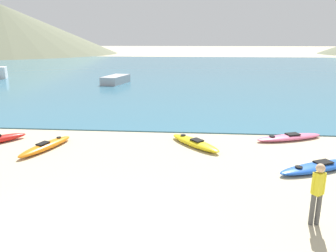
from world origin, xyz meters
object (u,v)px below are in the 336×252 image
kayak_on_sand_3 (319,167)px  kayak_on_sand_1 (195,143)px  person_near_foreground (318,190)px  kayak_on_sand_2 (289,137)px  kayak_on_sand_0 (46,146)px  moored_boat_2 (116,80)px

kayak_on_sand_3 → kayak_on_sand_1: bearing=152.1°
kayak_on_sand_1 → person_near_foreground: person_near_foreground is taller
kayak_on_sand_3 → person_near_foreground: (-1.43, -3.73, 0.82)m
kayak_on_sand_1 → kayak_on_sand_2: (4.46, 1.31, -0.02)m
kayak_on_sand_3 → kayak_on_sand_0: bearing=172.9°
kayak_on_sand_1 → moored_boat_2: 21.57m
kayak_on_sand_1 → kayak_on_sand_2: size_ratio=0.81×
person_near_foreground → moored_boat_2: bearing=114.0°
kayak_on_sand_0 → kayak_on_sand_3: (10.95, -1.36, -0.02)m
kayak_on_sand_2 → person_near_foreground: (-1.34, -7.44, 0.83)m
kayak_on_sand_0 → kayak_on_sand_3: bearing=-7.1°
person_near_foreground → kayak_on_sand_0: bearing=151.9°
kayak_on_sand_0 → person_near_foreground: bearing=-28.1°
kayak_on_sand_1 → moored_boat_2: moored_boat_2 is taller
kayak_on_sand_0 → moored_boat_2: (-2.03, 20.89, 0.31)m
kayak_on_sand_1 → person_near_foreground: bearing=-63.1°
kayak_on_sand_0 → moored_boat_2: moored_boat_2 is taller
person_near_foreground → kayak_on_sand_2: bearing=79.8°
kayak_on_sand_2 → kayak_on_sand_1: bearing=-163.7°
kayak_on_sand_3 → moored_boat_2: (-12.99, 22.25, 0.33)m
kayak_on_sand_2 → kayak_on_sand_3: bearing=-88.7°
kayak_on_sand_1 → kayak_on_sand_2: kayak_on_sand_1 is taller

